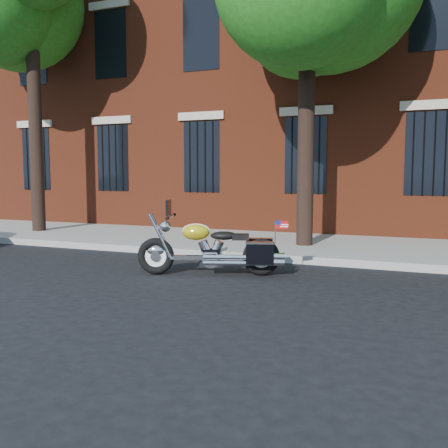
% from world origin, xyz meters
% --- Properties ---
extents(ground, '(120.00, 120.00, 0.00)m').
position_xyz_m(ground, '(0.00, 0.00, 0.00)').
color(ground, black).
rests_on(ground, ground).
extents(curb, '(40.00, 0.16, 0.15)m').
position_xyz_m(curb, '(0.00, 1.38, 0.07)').
color(curb, gray).
rests_on(curb, ground).
extents(sidewalk, '(40.00, 3.60, 0.15)m').
position_xyz_m(sidewalk, '(0.00, 3.26, 0.07)').
color(sidewalk, gray).
rests_on(sidewalk, ground).
extents(building, '(26.00, 10.08, 12.00)m').
position_xyz_m(building, '(0.00, 10.06, 6.00)').
color(building, maroon).
rests_on(building, ground).
extents(tree_left, '(4.12, 3.92, 8.54)m').
position_xyz_m(tree_left, '(-7.08, 2.96, 6.18)').
color(tree_left, black).
rests_on(tree_left, ground).
extents(motorcycle, '(2.51, 1.22, 1.28)m').
position_xyz_m(motorcycle, '(-0.29, -0.28, 0.43)').
color(motorcycle, black).
rests_on(motorcycle, ground).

